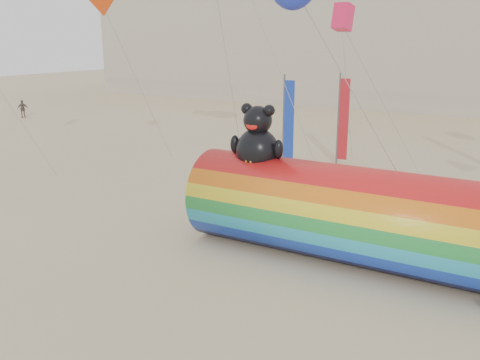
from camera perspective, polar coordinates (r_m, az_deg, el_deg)
The scene contains 4 objects.
ground at distance 17.91m, azimuth -3.86°, elevation -8.30°, with size 160.00×160.00×0.00m, color #CCB58C.
hotel_building at distance 63.27m, azimuth 11.37°, elevation 17.68°, with size 60.40×15.40×20.60m.
windsock_assembly at distance 17.50m, azimuth 11.63°, elevation -3.36°, with size 10.81×3.29×4.98m.
festival_banners at distance 29.87m, azimuth 14.48°, elevation 6.00°, with size 10.61×5.96×5.20m.
Camera 1 is at (9.38, -13.51, 7.08)m, focal length 40.00 mm.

